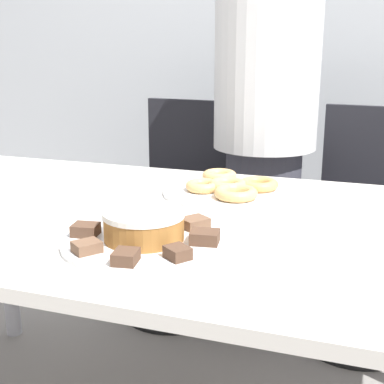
{
  "coord_description": "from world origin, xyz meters",
  "views": [
    {
      "loc": [
        0.45,
        -1.19,
        1.14
      ],
      "look_at": [
        0.03,
        0.02,
        0.79
      ],
      "focal_mm": 50.0,
      "sensor_mm": 36.0,
      "label": 1
    }
  ],
  "objects_px": {
    "plate_donuts": "(228,192)",
    "frosted_cake": "(144,225)",
    "plate_cake": "(144,241)",
    "office_chair_right": "(363,232)",
    "napkin": "(22,185)",
    "office_chair_left": "(177,213)",
    "person_standing": "(265,136)"
  },
  "relations": [
    {
      "from": "office_chair_right",
      "to": "frosted_cake",
      "type": "distance_m",
      "value": 1.22
    },
    {
      "from": "office_chair_left",
      "to": "napkin",
      "type": "relative_size",
      "value": 5.35
    },
    {
      "from": "plate_cake",
      "to": "frosted_cake",
      "type": "distance_m",
      "value": 0.04
    },
    {
      "from": "plate_donuts",
      "to": "frosted_cake",
      "type": "distance_m",
      "value": 0.45
    },
    {
      "from": "plate_cake",
      "to": "napkin",
      "type": "relative_size",
      "value": 2.09
    },
    {
      "from": "plate_cake",
      "to": "frosted_cake",
      "type": "height_order",
      "value": "frosted_cake"
    },
    {
      "from": "office_chair_left",
      "to": "frosted_cake",
      "type": "xyz_separation_m",
      "value": [
        0.33,
        -1.08,
        0.33
      ]
    },
    {
      "from": "office_chair_right",
      "to": "plate_cake",
      "type": "xyz_separation_m",
      "value": [
        -0.45,
        -1.08,
        0.3
      ]
    },
    {
      "from": "plate_cake",
      "to": "plate_donuts",
      "type": "relative_size",
      "value": 0.95
    },
    {
      "from": "napkin",
      "to": "plate_donuts",
      "type": "bearing_deg",
      "value": 10.38
    },
    {
      "from": "plate_cake",
      "to": "plate_donuts",
      "type": "distance_m",
      "value": 0.45
    },
    {
      "from": "person_standing",
      "to": "napkin",
      "type": "height_order",
      "value": "person_standing"
    },
    {
      "from": "office_chair_right",
      "to": "plate_cake",
      "type": "bearing_deg",
      "value": -107.46
    },
    {
      "from": "office_chair_right",
      "to": "plate_cake",
      "type": "height_order",
      "value": "office_chair_right"
    },
    {
      "from": "plate_cake",
      "to": "office_chair_left",
      "type": "bearing_deg",
      "value": 106.93
    },
    {
      "from": "frosted_cake",
      "to": "plate_cake",
      "type": "bearing_deg",
      "value": 180.0
    },
    {
      "from": "plate_cake",
      "to": "napkin",
      "type": "distance_m",
      "value": 0.64
    },
    {
      "from": "plate_donuts",
      "to": "frosted_cake",
      "type": "bearing_deg",
      "value": -98.59
    },
    {
      "from": "person_standing",
      "to": "office_chair_right",
      "type": "distance_m",
      "value": 0.54
    },
    {
      "from": "napkin",
      "to": "person_standing",
      "type": "bearing_deg",
      "value": 49.22
    },
    {
      "from": "plate_cake",
      "to": "napkin",
      "type": "height_order",
      "value": "plate_cake"
    },
    {
      "from": "person_standing",
      "to": "plate_cake",
      "type": "bearing_deg",
      "value": -92.98
    },
    {
      "from": "plate_cake",
      "to": "frosted_cake",
      "type": "xyz_separation_m",
      "value": [
        0.0,
        0.0,
        0.04
      ]
    },
    {
      "from": "plate_donuts",
      "to": "napkin",
      "type": "distance_m",
      "value": 0.63
    },
    {
      "from": "frosted_cake",
      "to": "napkin",
      "type": "relative_size",
      "value": 1.03
    },
    {
      "from": "office_chair_right",
      "to": "frosted_cake",
      "type": "height_order",
      "value": "office_chair_right"
    },
    {
      "from": "office_chair_left",
      "to": "napkin",
      "type": "bearing_deg",
      "value": -102.25
    },
    {
      "from": "office_chair_left",
      "to": "plate_cake",
      "type": "bearing_deg",
      "value": -68.84
    },
    {
      "from": "office_chair_left",
      "to": "office_chair_right",
      "type": "distance_m",
      "value": 0.77
    },
    {
      "from": "napkin",
      "to": "frosted_cake",
      "type": "bearing_deg",
      "value": -30.91
    },
    {
      "from": "person_standing",
      "to": "office_chair_left",
      "type": "distance_m",
      "value": 0.53
    },
    {
      "from": "frosted_cake",
      "to": "napkin",
      "type": "distance_m",
      "value": 0.64
    }
  ]
}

